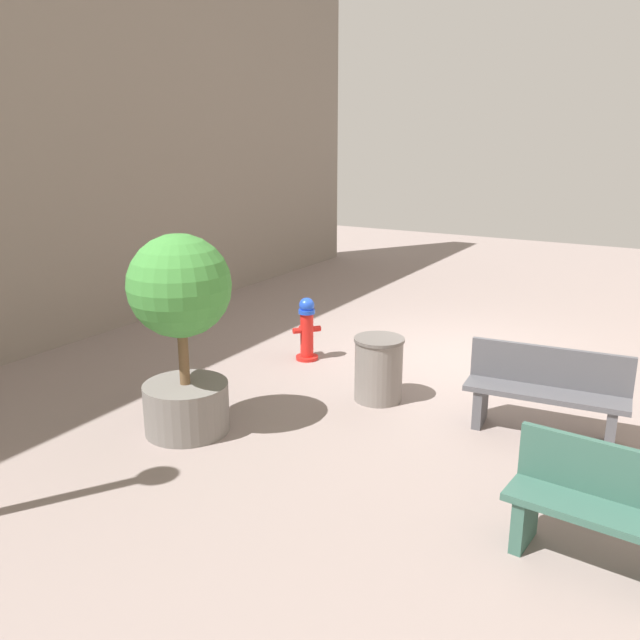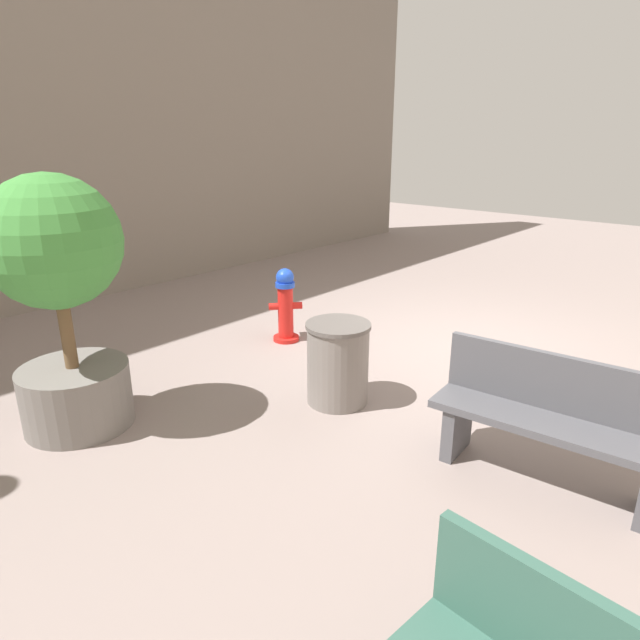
{
  "view_description": "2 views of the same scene",
  "coord_description": "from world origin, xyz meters",
  "px_view_note": "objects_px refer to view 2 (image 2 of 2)",
  "views": [
    {
      "loc": [
        -2.93,
        8.88,
        3.18
      ],
      "look_at": [
        1.06,
        2.03,
        0.92
      ],
      "focal_mm": 37.0,
      "sensor_mm": 36.0,
      "label": 1
    },
    {
      "loc": [
        -2.78,
        5.68,
        2.47
      ],
      "look_at": [
        0.38,
        2.1,
        0.84
      ],
      "focal_mm": 30.78,
      "sensor_mm": 36.0,
      "label": 2
    }
  ],
  "objects_px": {
    "fire_hydrant": "(285,305)",
    "planter_tree": "(60,286)",
    "trash_bin": "(338,363)",
    "bench_near": "(552,419)"
  },
  "relations": [
    {
      "from": "bench_near",
      "to": "trash_bin",
      "type": "distance_m",
      "value": 1.97
    },
    {
      "from": "bench_near",
      "to": "trash_bin",
      "type": "height_order",
      "value": "bench_near"
    },
    {
      "from": "fire_hydrant",
      "to": "planter_tree",
      "type": "xyz_separation_m",
      "value": [
        -0.1,
        2.71,
        0.81
      ]
    },
    {
      "from": "planter_tree",
      "to": "trash_bin",
      "type": "distance_m",
      "value": 2.51
    },
    {
      "from": "planter_tree",
      "to": "trash_bin",
      "type": "relative_size",
      "value": 2.75
    },
    {
      "from": "bench_near",
      "to": "planter_tree",
      "type": "bearing_deg",
      "value": 29.56
    },
    {
      "from": "bench_near",
      "to": "planter_tree",
      "type": "xyz_separation_m",
      "value": [
        3.41,
        1.93,
        0.78
      ]
    },
    {
      "from": "fire_hydrant",
      "to": "planter_tree",
      "type": "height_order",
      "value": "planter_tree"
    },
    {
      "from": "fire_hydrant",
      "to": "planter_tree",
      "type": "relative_size",
      "value": 0.42
    },
    {
      "from": "fire_hydrant",
      "to": "trash_bin",
      "type": "relative_size",
      "value": 1.16
    }
  ]
}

